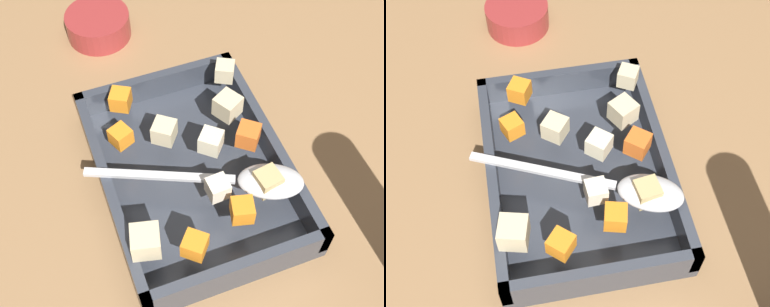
{
  "view_description": "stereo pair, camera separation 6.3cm",
  "coord_description": "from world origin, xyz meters",
  "views": [
    {
      "loc": [
        -0.32,
        0.14,
        0.58
      ],
      "look_at": [
        0.01,
        0.01,
        0.06
      ],
      "focal_mm": 50.04,
      "sensor_mm": 36.0,
      "label": 1
    },
    {
      "loc": [
        -0.34,
        0.08,
        0.58
      ],
      "look_at": [
        0.01,
        0.01,
        0.06
      ],
      "focal_mm": 50.04,
      "sensor_mm": 36.0,
      "label": 2
    }
  ],
  "objects": [
    {
      "name": "potato_chunk_mid_right",
      "position": [
        -0.06,
        -0.06,
        0.07
      ],
      "size": [
        0.03,
        0.03,
        0.03
      ],
      "primitive_type": "cube",
      "rotation": [
        0.0,
        0.0,
        0.14
      ],
      "color": "tan",
      "rests_on": "baking_dish"
    },
    {
      "name": "potato_chunk_corner_se",
      "position": [
        -0.08,
        0.1,
        0.07
      ],
      "size": [
        0.04,
        0.04,
        0.03
      ],
      "primitive_type": "cube",
      "rotation": [
        0.0,
        0.0,
        4.47
      ],
      "color": "beige",
      "rests_on": "baking_dish"
    },
    {
      "name": "ground_plane",
      "position": [
        0.0,
        0.0,
        0.0
      ],
      "size": [
        4.0,
        4.0,
        0.0
      ],
      "primitive_type": "plane",
      "color": "#936D47"
    },
    {
      "name": "serving_spoon",
      "position": [
        -0.05,
        -0.05,
        0.06
      ],
      "size": [
        0.13,
        0.24,
        0.02
      ],
      "rotation": [
        0.0,
        0.0,
        1.15
      ],
      "color": "silver",
      "rests_on": "baking_dish"
    },
    {
      "name": "carrot_chunk_near_spoon",
      "position": [
        -0.08,
        -0.01,
        0.06
      ],
      "size": [
        0.03,
        0.03,
        0.02
      ],
      "primitive_type": "cube",
      "rotation": [
        0.0,
        0.0,
        1.32
      ],
      "color": "orange",
      "rests_on": "baking_dish"
    },
    {
      "name": "carrot_chunk_far_left",
      "position": [
        0.01,
        -0.06,
        0.07
      ],
      "size": [
        0.04,
        0.04,
        0.03
      ],
      "primitive_type": "cube",
      "rotation": [
        0.0,
        0.0,
        0.89
      ],
      "color": "orange",
      "rests_on": "baking_dish"
    },
    {
      "name": "small_prep_bowl",
      "position": [
        0.31,
        0.05,
        0.02
      ],
      "size": [
        0.1,
        0.1,
        0.04
      ],
      "primitive_type": "cylinder",
      "color": "maroon",
      "rests_on": "ground_plane"
    },
    {
      "name": "baking_dish",
      "position": [
        0.01,
        0.01,
        0.02
      ],
      "size": [
        0.3,
        0.22,
        0.05
      ],
      "color": "#333842",
      "rests_on": "ground_plane"
    },
    {
      "name": "carrot_chunk_center",
      "position": [
        0.06,
        0.08,
        0.06
      ],
      "size": [
        0.03,
        0.03,
        0.02
      ],
      "primitive_type": "cube",
      "rotation": [
        0.0,
        0.0,
        0.42
      ],
      "color": "orange",
      "rests_on": "baking_dish"
    },
    {
      "name": "potato_chunk_back_center",
      "position": [
        0.12,
        -0.08,
        0.06
      ],
      "size": [
        0.03,
        0.03,
        0.02
      ],
      "primitive_type": "cube",
      "rotation": [
        0.0,
        0.0,
        2.64
      ],
      "color": "beige",
      "rests_on": "baking_dish"
    },
    {
      "name": "potato_chunk_near_left",
      "position": [
        0.05,
        0.03,
        0.07
      ],
      "size": [
        0.04,
        0.04,
        0.03
      ],
      "primitive_type": "cube",
      "rotation": [
        0.0,
        0.0,
        4.06
      ],
      "color": "beige",
      "rests_on": "baking_dish"
    },
    {
      "name": "carrot_chunk_rim_edge",
      "position": [
        0.12,
        0.07,
        0.06
      ],
      "size": [
        0.03,
        0.03,
        0.02
      ],
      "primitive_type": "cube",
      "rotation": [
        0.0,
        0.0,
        1.06
      ],
      "color": "orange",
      "rests_on": "baking_dish"
    },
    {
      "name": "carrot_chunk_near_right",
      "position": [
        -0.1,
        0.05,
        0.06
      ],
      "size": [
        0.03,
        0.03,
        0.02
      ],
      "primitive_type": "cube",
      "rotation": [
        0.0,
        0.0,
        2.43
      ],
      "color": "orange",
      "rests_on": "baking_dish"
    },
    {
      "name": "parsnip_chunk_corner_nw",
      "position": [
        -0.04,
        -0.0,
        0.06
      ],
      "size": [
        0.02,
        0.02,
        0.02
      ],
      "primitive_type": "cube",
      "rotation": [
        0.0,
        0.0,
        1.62
      ],
      "color": "silver",
      "rests_on": "baking_dish"
    },
    {
      "name": "potato_chunk_under_handle",
      "position": [
        0.06,
        -0.06,
        0.07
      ],
      "size": [
        0.04,
        0.04,
        0.03
      ],
      "primitive_type": "cube",
      "rotation": [
        0.0,
        0.0,
        2.08
      ],
      "color": "beige",
      "rests_on": "baking_dish"
    },
    {
      "name": "potato_chunk_heap_top",
      "position": [
        0.02,
        -0.02,
        0.07
      ],
      "size": [
        0.04,
        0.04,
        0.03
      ],
      "primitive_type": "cube",
      "rotation": [
        0.0,
        0.0,
        0.86
      ],
      "color": "beige",
      "rests_on": "baking_dish"
    }
  ]
}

